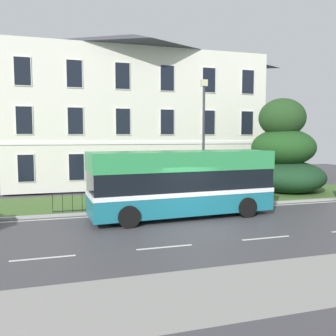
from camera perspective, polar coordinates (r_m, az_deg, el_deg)
name	(u,v)px	position (r m, az deg, el deg)	size (l,w,h in m)	color
ground_plane	(192,224)	(15.60, 3.87, -9.18)	(60.00, 56.00, 0.18)	#424044
georgian_townhouse	(134,109)	(29.10, -5.61, 9.60)	(19.35, 9.00, 11.92)	silver
iron_verge_railing	(172,197)	(18.68, 0.63, -4.78)	(12.13, 0.04, 0.97)	black
evergreen_tree	(285,154)	(25.00, 18.53, 2.13)	(4.96, 4.96, 6.40)	#423328
single_decker_bus	(182,182)	(16.70, 2.28, -2.37)	(8.93, 3.11, 3.15)	#196A7C
street_lamp_post	(204,133)	(19.97, 5.83, 5.75)	(0.36, 0.24, 6.89)	#333338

